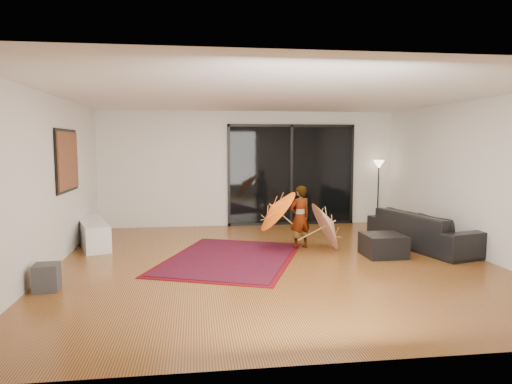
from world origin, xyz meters
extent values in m
plane|color=#9E602B|center=(0.00, 0.00, 0.00)|extent=(7.00, 7.00, 0.00)
plane|color=white|center=(0.00, 0.00, 2.70)|extent=(7.00, 7.00, 0.00)
plane|color=silver|center=(0.00, 3.50, 1.35)|extent=(7.00, 0.00, 7.00)
plane|color=silver|center=(0.00, -3.50, 1.35)|extent=(7.00, 0.00, 7.00)
plane|color=silver|center=(-3.50, 0.00, 1.35)|extent=(0.00, 7.00, 7.00)
plane|color=silver|center=(3.50, 0.00, 1.35)|extent=(0.00, 7.00, 7.00)
cube|color=black|center=(1.00, 3.47, 1.20)|extent=(3.00, 0.04, 2.40)
cube|color=black|center=(1.00, 3.45, 2.37)|extent=(3.06, 0.06, 0.06)
cube|color=black|center=(1.00, 3.45, 0.03)|extent=(3.06, 0.06, 0.06)
cube|color=black|center=(1.00, 3.45, 1.20)|extent=(0.06, 0.06, 2.40)
cube|color=black|center=(-3.48, 1.00, 1.65)|extent=(0.02, 1.28, 1.08)
cube|color=#1F4F2B|center=(-3.46, 1.00, 1.65)|extent=(0.03, 1.18, 0.98)
cube|color=white|center=(-3.25, 1.71, 0.24)|extent=(0.97, 1.77, 0.48)
cube|color=#424244|center=(-3.25, -1.04, 0.18)|extent=(0.34, 0.34, 0.36)
cube|color=#5A070E|center=(-0.71, 0.32, 0.01)|extent=(2.91, 3.37, 0.01)
cube|color=#65090E|center=(-0.71, 0.32, 0.01)|extent=(2.70, 3.17, 0.02)
imported|color=black|center=(2.95, 0.68, 0.34)|extent=(1.45, 2.47, 0.68)
cube|color=black|center=(1.93, 0.16, 0.19)|extent=(0.68, 0.68, 0.38)
cylinder|color=black|center=(3.10, 3.25, 0.01)|extent=(0.27, 0.27, 0.03)
cylinder|color=black|center=(3.10, 3.25, 0.71)|extent=(0.03, 0.03, 1.43)
cone|color=#FFD899|center=(3.10, 3.25, 1.45)|extent=(0.27, 0.27, 0.21)
imported|color=#999999|center=(0.63, 0.95, 0.59)|extent=(0.50, 0.41, 1.17)
cone|color=#FA5A0D|center=(0.08, 0.90, 0.73)|extent=(0.74, 0.92, 0.81)
cylinder|color=#A78847|center=(0.08, 0.90, 0.40)|extent=(0.39, 0.02, 0.35)
cylinder|color=#A78847|center=(0.08, 0.90, 0.84)|extent=(0.05, 0.02, 0.05)
cone|color=white|center=(1.23, 0.80, 0.51)|extent=(0.59, 0.95, 0.94)
cylinder|color=#A78847|center=(1.23, 0.80, 0.13)|extent=(0.50, 0.02, 0.27)
cylinder|color=#A78847|center=(1.23, 0.80, 0.62)|extent=(0.06, 0.02, 0.04)
camera|label=1|loc=(-1.28, -7.23, 1.93)|focal=32.00mm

